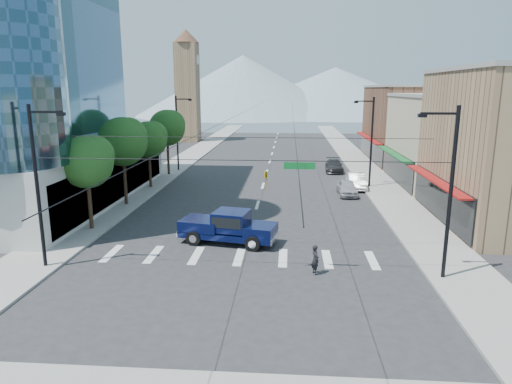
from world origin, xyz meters
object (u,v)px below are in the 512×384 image
at_px(pickup_truck, 228,226).
at_px(pedestrian, 315,259).
at_px(parked_car_near, 347,188).
at_px(parked_car_mid, 356,181).
at_px(parked_car_far, 334,166).

relative_size(pickup_truck, pedestrian, 4.01).
height_order(pickup_truck, parked_car_near, pickup_truck).
bearing_deg(parked_car_mid, pickup_truck, -121.46).
bearing_deg(parked_car_near, pickup_truck, -123.78).
bearing_deg(parked_car_far, pedestrian, -94.27).
height_order(pickup_truck, pedestrian, pickup_truck).
relative_size(parked_car_near, parked_car_mid, 0.91).
relative_size(parked_car_near, parked_car_far, 0.84).
bearing_deg(pedestrian, parked_car_mid, -35.03).
bearing_deg(pickup_truck, parked_car_near, 68.38).
bearing_deg(parked_car_far, parked_car_near, -86.94).
bearing_deg(pedestrian, pickup_truck, 26.83).
height_order(parked_car_near, parked_car_far, parked_car_far).
xyz_separation_m(pedestrian, parked_car_mid, (5.25, 22.10, -0.06)).
bearing_deg(pedestrian, parked_car_far, -28.73).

